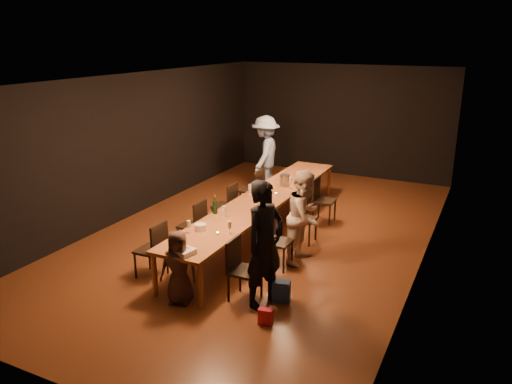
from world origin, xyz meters
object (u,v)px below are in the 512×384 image
at_px(chair_left_2, 225,205).
at_px(child, 179,267).
at_px(chair_left_0, 150,249).
at_px(man_blue, 265,154).
at_px(woman_tan, 305,217).
at_px(chair_right_0, 245,270).
at_px(birthday_cake, 183,251).
at_px(chair_right_1, 278,241).
at_px(ice_bucket, 285,180).
at_px(chair_left_3, 251,190).
at_px(chair_right_3, 324,200).
at_px(table, 263,200).
at_px(chair_right_2, 304,218).
at_px(chair_left_1, 192,225).
at_px(champagne_bottle, 215,204).
at_px(woman_birthday, 265,244).
at_px(plate_stack, 201,227).

height_order(chair_left_2, child, child).
distance_m(chair_left_0, man_blue, 5.01).
bearing_deg(woman_tan, chair_right_0, 173.82).
bearing_deg(child, chair_left_2, 90.66).
distance_m(child, birthday_cake, 0.25).
bearing_deg(chair_right_1, ice_bucket, -159.79).
height_order(chair_right_0, chair_left_3, same).
xyz_separation_m(chair_right_3, chair_left_3, (-1.70, 0.00, 0.00)).
height_order(table, child, child).
bearing_deg(chair_right_2, table, -90.00).
bearing_deg(chair_right_2, chair_left_2, -90.00).
distance_m(chair_right_3, chair_left_1, 2.94).
relative_size(table, champagne_bottle, 17.49).
xyz_separation_m(chair_left_1, woman_tan, (2.00, 0.42, 0.34)).
relative_size(chair_right_2, chair_right_3, 1.00).
relative_size(chair_right_1, chair_right_2, 1.00).
bearing_deg(champagne_bottle, birthday_cake, -75.18).
bearing_deg(chair_left_3, chair_left_0, -180.00).
height_order(chair_right_2, chair_left_3, same).
bearing_deg(chair_right_0, birthday_cake, -61.71).
distance_m(table, chair_left_3, 1.49).
relative_size(chair_right_0, woman_birthday, 0.50).
relative_size(chair_right_1, champagne_bottle, 2.71).
bearing_deg(woman_birthday, child, 132.04).
relative_size(man_blue, birthday_cake, 5.06).
relative_size(child, ice_bucket, 4.95).
bearing_deg(woman_birthday, chair_left_2, 58.49).
bearing_deg(child, woman_birthday, 7.32).
bearing_deg(chair_left_3, chair_right_0, -154.72).
xyz_separation_m(table, chair_right_2, (0.85, 0.00, -0.24)).
bearing_deg(ice_bucket, champagne_bottle, -101.14).
xyz_separation_m(chair_left_1, man_blue, (-0.30, 3.78, 0.48)).
xyz_separation_m(chair_right_1, chair_right_3, (0.00, 2.40, 0.00)).
height_order(chair_right_3, chair_left_3, same).
xyz_separation_m(plate_stack, ice_bucket, (0.23, 2.92, 0.06)).
relative_size(chair_left_0, woman_birthday, 0.50).
distance_m(chair_left_1, man_blue, 3.82).
height_order(chair_right_0, chair_right_2, same).
bearing_deg(plate_stack, table, 84.66).
bearing_deg(chair_left_2, child, -163.06).
relative_size(child, birthday_cake, 2.96).
xyz_separation_m(chair_right_0, chair_left_1, (-1.70, 1.20, 0.00)).
height_order(chair_left_1, ice_bucket, ice_bucket).
bearing_deg(chair_left_2, champagne_bottle, -157.75).
xyz_separation_m(chair_right_1, chair_left_0, (-1.70, -1.20, 0.00)).
bearing_deg(champagne_bottle, chair_right_0, -45.23).
xyz_separation_m(chair_right_3, chair_left_2, (-1.70, -1.20, 0.00)).
height_order(chair_left_0, ice_bucket, ice_bucket).
bearing_deg(champagne_bottle, chair_left_0, -111.21).
bearing_deg(birthday_cake, chair_left_0, 166.91).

